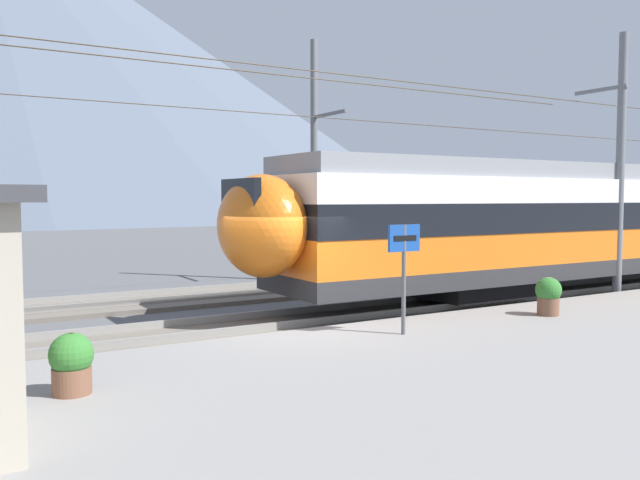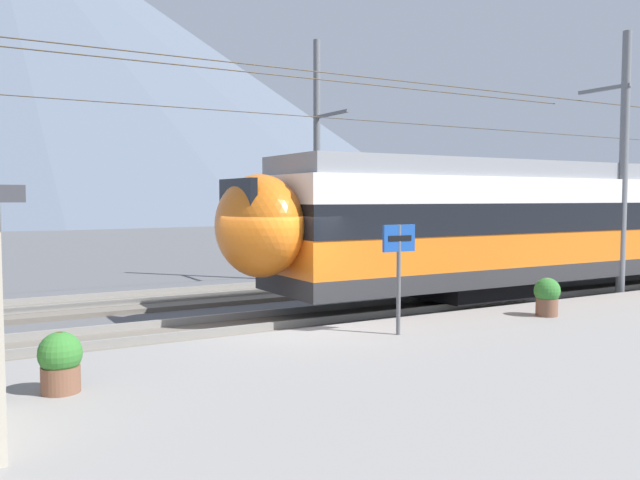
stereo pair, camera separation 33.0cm
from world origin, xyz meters
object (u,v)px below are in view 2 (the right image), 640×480
Objects in this scene: potted_plant_platform_edge at (60,360)px; catenary_mast_mid at (620,161)px; potted_plant_by_shelter at (547,295)px; catenary_mast_far_side at (319,158)px; platform_sign at (399,254)px.

catenary_mast_mid is at bearing 10.21° from potted_plant_platform_edge.
potted_plant_platform_edge is (-15.13, -2.72, -3.15)m from catenary_mast_mid.
catenary_mast_far_side is at bearing 90.61° from potted_plant_by_shelter.
catenary_mast_mid is 56.79× the size of potted_plant_platform_edge.
catenary_mast_mid is 9.36m from catenary_mast_far_side.
potted_plant_by_shelter is at bearing -0.53° from platform_sign.
catenary_mast_mid is at bearing -55.82° from catenary_mast_far_side.
potted_plant_by_shelter reaches higher than potted_plant_platform_edge.
potted_plant_by_shelter is at bearing -158.63° from catenary_mast_mid.
potted_plant_platform_edge is 10.00m from potted_plant_by_shelter.
catenary_mast_far_side reaches higher than potted_plant_platform_edge.
catenary_mast_far_side is 22.22× the size of platform_sign.
catenary_mast_far_side is 10.34m from potted_plant_by_shelter.
potted_plant_by_shelter is (-5.15, -2.02, -3.12)m from catenary_mast_mid.
catenary_mast_far_side is 10.72m from platform_sign.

